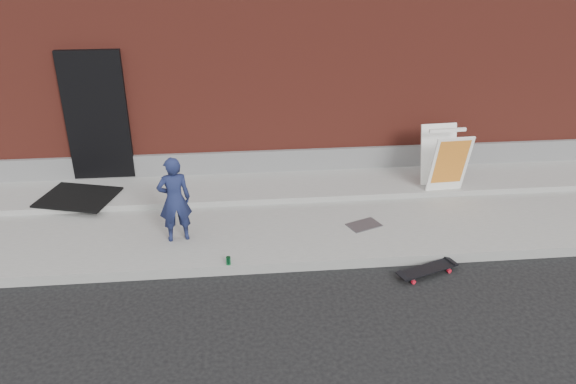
{
  "coord_description": "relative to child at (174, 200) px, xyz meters",
  "views": [
    {
      "loc": [
        -0.24,
        -6.5,
        4.38
      ],
      "look_at": [
        0.47,
        0.8,
        0.85
      ],
      "focal_mm": 35.0,
      "sensor_mm": 36.0,
      "label": 1
    }
  ],
  "objects": [
    {
      "name": "ground",
      "position": [
        1.16,
        -0.81,
        -0.8
      ],
      "size": [
        80.0,
        80.0,
        0.0
      ],
      "primitive_type": "plane",
      "color": "black",
      "rests_on": "ground"
    },
    {
      "name": "apron",
      "position": [
        1.16,
        1.59,
        -0.6
      ],
      "size": [
        20.0,
        1.2,
        0.1
      ],
      "primitive_type": "cube",
      "color": "gray",
      "rests_on": "sidewalk"
    },
    {
      "name": "skateboard",
      "position": [
        3.46,
        -1.06,
        -0.72
      ],
      "size": [
        0.9,
        0.52,
        0.1
      ],
      "color": "red",
      "rests_on": "ground"
    },
    {
      "name": "sidewalk",
      "position": [
        1.16,
        0.69,
        -0.73
      ],
      "size": [
        20.0,
        3.0,
        0.15
      ],
      "primitive_type": "cube",
      "color": "gray",
      "rests_on": "ground"
    },
    {
      "name": "utility_plate",
      "position": [
        2.83,
        0.13,
        -0.64
      ],
      "size": [
        0.58,
        0.48,
        0.01
      ],
      "primitive_type": "cube",
      "rotation": [
        0.0,
        0.0,
        0.39
      ],
      "color": "#5D5C61",
      "rests_on": "sidewalk"
    },
    {
      "name": "building",
      "position": [
        1.16,
        6.18,
        1.7
      ],
      "size": [
        20.0,
        8.1,
        5.0
      ],
      "color": "maroon",
      "rests_on": "ground"
    },
    {
      "name": "pizza_sign",
      "position": [
        4.41,
        1.16,
        -0.02
      ],
      "size": [
        0.68,
        0.79,
        1.06
      ],
      "color": "white",
      "rests_on": "apron"
    },
    {
      "name": "soda_can",
      "position": [
        0.74,
        -0.76,
        -0.59
      ],
      "size": [
        0.08,
        0.08,
        0.12
      ],
      "primitive_type": "cylinder",
      "rotation": [
        0.0,
        0.0,
        0.25
      ],
      "color": "#187C40",
      "rests_on": "sidewalk"
    },
    {
      "name": "child",
      "position": [
        0.0,
        0.0,
        0.0
      ],
      "size": [
        0.53,
        0.4,
        1.3
      ],
      "primitive_type": "imported",
      "rotation": [
        0.0,
        0.0,
        3.35
      ],
      "color": "#192148",
      "rests_on": "sidewalk"
    },
    {
      "name": "doormat",
      "position": [
        -1.74,
        1.34,
        -0.53
      ],
      "size": [
        1.38,
        1.23,
        0.03
      ],
      "primitive_type": "cube",
      "rotation": [
        0.0,
        0.0,
        -0.28
      ],
      "color": "black",
      "rests_on": "apron"
    }
  ]
}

